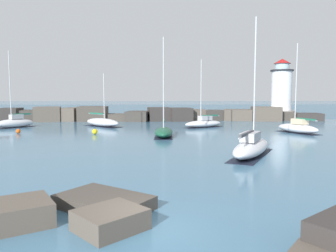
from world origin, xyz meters
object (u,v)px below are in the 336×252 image
Objects in this scene: lighthouse at (281,94)px; sailboat_moored_6 at (15,122)px; sailboat_moored_7 at (251,147)px; mooring_buoy_far_side at (18,131)px; sailboat_moored_0 at (298,127)px; sailboat_moored_4 at (204,123)px; mooring_buoy_orange_near at (95,132)px; sailboat_moored_3 at (102,122)px; sailboat_moored_2 at (164,132)px.

lighthouse is 1.06× the size of sailboat_moored_6.
mooring_buoy_far_side is (-23.64, 15.54, -0.42)m from sailboat_moored_7.
sailboat_moored_0 is 1.05× the size of sailboat_moored_7.
sailboat_moored_4 is 11.22× the size of mooring_buoy_orange_near.
sailboat_moored_3 is 14.82m from sailboat_moored_4.
sailboat_moored_6 is (-20.88, 11.35, 0.16)m from sailboat_moored_2.
mooring_buoy_orange_near is (-24.28, -0.61, -0.35)m from sailboat_moored_0.
sailboat_moored_3 is (-31.50, -12.85, -4.21)m from lighthouse.
mooring_buoy_far_side is at bearing -134.43° from sailboat_moored_3.
sailboat_moored_2 is at bearing -18.12° from mooring_buoy_orange_near.
sailboat_moored_2 reaches higher than sailboat_moored_3.
sailboat_moored_0 is 17.89m from sailboat_moored_7.
sailboat_moored_0 is 38.06m from sailboat_moored_6.
lighthouse reaches higher than sailboat_moored_4.
sailboat_moored_0 is 1.01× the size of sailboat_moored_2.
sailboat_moored_7 is at bearing -113.87° from lighthouse.
sailboat_moored_7 is at bearing -40.18° from sailboat_moored_6.
sailboat_moored_0 reaches higher than sailboat_moored_4.
sailboat_moored_2 reaches higher than sailboat_moored_4.
mooring_buoy_orange_near is at bearing -8.01° from mooring_buoy_far_side.
lighthouse is at bearing 48.29° from sailboat_moored_2.
sailboat_moored_3 reaches higher than mooring_buoy_orange_near.
lighthouse is 23.56m from sailboat_moored_0.
mooring_buoy_orange_near is at bearing 161.88° from sailboat_moored_2.
mooring_buoy_far_side is (-33.63, 0.70, -0.40)m from sailboat_moored_0.
sailboat_moored_6 is at bearing -173.82° from sailboat_moored_3.
sailboat_moored_0 is at bearing -20.63° from sailboat_moored_3.
sailboat_moored_7 is at bearing -123.95° from sailboat_moored_0.
sailboat_moored_3 is at bearing 173.18° from sailboat_moored_4.
sailboat_moored_0 is 12.60× the size of mooring_buoy_orange_near.
sailboat_moored_2 is at bearing 118.50° from sailboat_moored_7.
sailboat_moored_4 is 12.99× the size of mooring_buoy_far_side.
sailboat_moored_7 is (-16.43, -37.13, -4.15)m from lighthouse.
sailboat_moored_0 is 26.78m from sailboat_moored_3.
sailboat_moored_2 is 1.04× the size of sailboat_moored_7.
sailboat_moored_2 is 15.40m from sailboat_moored_3.
mooring_buoy_orange_near is 9.44m from mooring_buoy_far_side.
sailboat_moored_6 is 35.59m from sailboat_moored_7.
sailboat_moored_2 is 8.39m from mooring_buoy_orange_near.
lighthouse is 34.44m from sailboat_moored_2.
sailboat_moored_0 is 24.29m from mooring_buoy_orange_near.
sailboat_moored_3 is at bearing 6.18° from sailboat_moored_6.
sailboat_moored_0 is 12.88m from sailboat_moored_4.
lighthouse reaches higher than sailboat_moored_2.
sailboat_moored_3 is at bearing -157.81° from lighthouse.
sailboat_moored_2 is 12.42m from sailboat_moored_4.
mooring_buoy_far_side is at bearing -151.69° from lighthouse.
sailboat_moored_0 reaches higher than sailboat_moored_3.
sailboat_moored_2 reaches higher than mooring_buoy_orange_near.
sailboat_moored_7 is (15.07, -24.28, 0.06)m from sailboat_moored_3.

